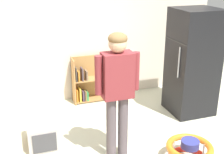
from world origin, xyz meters
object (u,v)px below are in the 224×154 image
(bookshelf, at_px, (91,82))
(baby_walker, at_px, (189,151))
(pet_carrier, at_px, (42,133))
(standing_person, at_px, (117,85))
(refrigerator, at_px, (192,62))

(bookshelf, relative_size, baby_walker, 1.41)
(pet_carrier, bearing_deg, bookshelf, 50.03)
(bookshelf, height_order, pet_carrier, bookshelf)
(baby_walker, bearing_deg, pet_carrier, 149.52)
(standing_person, bearing_deg, pet_carrier, 146.08)
(bookshelf, xyz_separation_m, baby_walker, (0.70, -2.28, -0.21))
(bookshelf, bearing_deg, refrigerator, -33.32)
(refrigerator, relative_size, baby_walker, 2.95)
(standing_person, relative_size, pet_carrier, 3.06)
(bookshelf, distance_m, standing_person, 1.98)
(baby_walker, height_order, pet_carrier, pet_carrier)
(bookshelf, bearing_deg, pet_carrier, -129.97)
(standing_person, bearing_deg, refrigerator, 27.92)
(refrigerator, distance_m, standing_person, 1.86)
(pet_carrier, bearing_deg, standing_person, -33.92)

